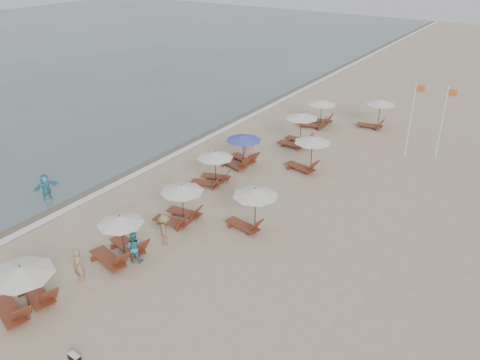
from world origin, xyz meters
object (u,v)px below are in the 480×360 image
Objects in this scene: lounger_station_5 at (298,129)px; beachgoer_near at (78,266)px; lounger_station_2 at (179,203)px; beachgoer_mid_a at (134,247)px; lounger_station_4 at (241,150)px; duffel_bag at (74,357)px; lounger_station_0 at (21,288)px; inland_station_2 at (376,110)px; lounger_station_1 at (118,240)px; lounger_station_3 at (213,167)px; flag_pole_near at (412,116)px; beachgoer_mid_b at (165,230)px; inland_station_0 at (250,204)px; waterline_walker at (46,187)px; lounger_station_6 at (317,114)px; inland_station_1 at (307,150)px.

beachgoer_near is (-0.54, -18.30, -0.41)m from lounger_station_5.
lounger_station_2 is 1.67× the size of beachgoer_mid_a.
lounger_station_4 is 16.82m from duffel_bag.
lounger_station_5 is at bearing 89.17° from lounger_station_2.
lounger_station_0 is 27.21m from inland_station_2.
lounger_station_1 is 1.06× the size of lounger_station_2.
lounger_station_3 is 0.48× the size of flag_pole_near.
lounger_station_4 reaches higher than beachgoer_mid_b.
lounger_station_2 is 16.44m from flag_pole_near.
lounger_station_5 is 11.38m from inland_station_0.
waterline_walker is (-6.33, -9.57, -0.30)m from lounger_station_4.
lounger_station_1 is 2.19m from beachgoer_mid_b.
lounger_station_2 is at bearing -115.01° from flag_pole_near.
lounger_station_5 reaches higher than lounger_station_3.
lounger_station_6 is 0.54× the size of flag_pole_near.
lounger_station_2 reaches higher than waterline_walker.
inland_station_0 is at bearing -74.02° from lounger_station_5.
lounger_station_2 is at bearing -88.70° from lounger_station_6.
lounger_station_1 is 0.53× the size of flag_pole_near.
lounger_station_4 reaches higher than duffel_bag.
flag_pole_near is (6.20, 16.76, 1.92)m from beachgoer_mid_b.
lounger_station_5 reaches higher than lounger_station_6.
lounger_station_0 is 0.58× the size of flag_pole_near.
beachgoer_near is at bearing 113.29° from beachgoer_mid_b.
inland_station_2 is 1.80× the size of beachgoer_mid_a.
lounger_station_0 is 8.34m from lounger_station_2.
inland_station_2 is at bearing -122.66° from beachgoer_mid_a.
beachgoer_near is (0.41, 2.30, -0.28)m from lounger_station_0.
lounger_station_0 is 2.35m from beachgoer_near.
beachgoer_near is at bearing -85.56° from lounger_station_3.
lounger_station_1 is 11.31m from lounger_station_4.
lounger_station_5 is 1.70× the size of beachgoer_mid_a.
lounger_station_4 is 9.50m from beachgoer_mid_b.
lounger_station_5 is 1.59× the size of beachgoer_mid_b.
lounger_station_3 reaches higher than beachgoer_near.
lounger_station_0 is at bearing -120.19° from waterline_walker.
inland_station_0 is (3.69, -15.20, 0.45)m from lounger_station_6.
lounger_station_6 reaches higher than lounger_station_3.
lounger_station_1 is at bearing -102.10° from inland_station_1.
duffel_bag is at bearing -89.11° from inland_station_1.
inland_station_1 is at bearing -54.69° from lounger_station_5.
lounger_station_3 is at bearing -93.71° from lounger_station_6.
lounger_station_6 is 5.63× the size of duffel_bag.
flag_pole_near reaches higher than beachgoer_near.
lounger_station_4 is at bearing -95.38° from lounger_station_6.
lounger_station_3 is 14.95m from inland_station_2.
inland_station_1 reaches higher than beachgoer_near.
lounger_station_5 is 21.42m from duffel_bag.
beachgoer_mid_b is 7.34m from duffel_bag.
inland_station_1 reaches higher than lounger_station_0.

